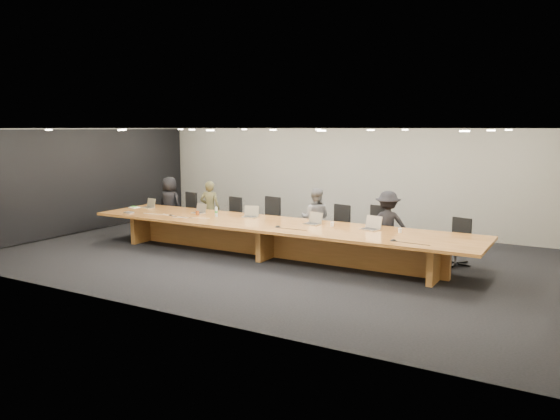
{
  "coord_description": "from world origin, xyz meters",
  "views": [
    {
      "loc": [
        5.99,
        -10.11,
        2.82
      ],
      "look_at": [
        0.0,
        0.3,
        1.0
      ],
      "focal_mm": 35.0,
      "sensor_mm": 36.0,
      "label": 1
    }
  ],
  "objects_px": {
    "chair_left": "(230,217)",
    "paper_cup_far": "(400,230)",
    "person_a": "(170,204)",
    "water_bottle": "(216,212)",
    "mic_center": "(278,226)",
    "person_c": "(315,218)",
    "person_d": "(388,225)",
    "paper_cup_near": "(332,224)",
    "chair_far_right": "(456,242)",
    "amber_mug": "(197,213)",
    "laptop_a": "(148,203)",
    "laptop_e": "(370,223)",
    "laptop_b": "(198,208)",
    "person_b": "(210,208)",
    "laptop_d": "(312,218)",
    "chair_far_left": "(185,212)",
    "chair_mid_left": "(267,219)",
    "mic_right": "(393,240)",
    "conference_table": "(273,233)",
    "chair_right": "(375,230)",
    "av_box": "(129,212)",
    "chair_mid_right": "(336,227)",
    "mic_left": "(171,215)",
    "laptop_c": "(250,212)"
  },
  "relations": [
    {
      "from": "person_b",
      "to": "av_box",
      "type": "xyz_separation_m",
      "value": [
        -1.13,
        -1.76,
        0.04
      ]
    },
    {
      "from": "chair_far_left",
      "to": "laptop_b",
      "type": "relative_size",
      "value": 3.67
    },
    {
      "from": "person_d",
      "to": "paper_cup_near",
      "type": "height_order",
      "value": "person_d"
    },
    {
      "from": "person_b",
      "to": "mic_center",
      "type": "bearing_deg",
      "value": 132.09
    },
    {
      "from": "person_b",
      "to": "conference_table",
      "type": "bearing_deg",
      "value": 135.58
    },
    {
      "from": "chair_mid_left",
      "to": "mic_right",
      "type": "height_order",
      "value": "chair_mid_left"
    },
    {
      "from": "person_c",
      "to": "laptop_d",
      "type": "relative_size",
      "value": 4.16
    },
    {
      "from": "chair_left",
      "to": "paper_cup_far",
      "type": "xyz_separation_m",
      "value": [
        4.85,
        -1.04,
        0.27
      ]
    },
    {
      "from": "laptop_a",
      "to": "av_box",
      "type": "distance_m",
      "value": 0.92
    },
    {
      "from": "chair_far_left",
      "to": "laptop_a",
      "type": "relative_size",
      "value": 3.48
    },
    {
      "from": "paper_cup_far",
      "to": "mic_center",
      "type": "height_order",
      "value": "paper_cup_far"
    },
    {
      "from": "person_b",
      "to": "laptop_b",
      "type": "distance_m",
      "value": 1.01
    },
    {
      "from": "mic_right",
      "to": "person_b",
      "type": "bearing_deg",
      "value": 162.56
    },
    {
      "from": "mic_right",
      "to": "paper_cup_near",
      "type": "bearing_deg",
      "value": 153.3
    },
    {
      "from": "chair_mid_right",
      "to": "person_c",
      "type": "relative_size",
      "value": 0.75
    },
    {
      "from": "chair_left",
      "to": "person_b",
      "type": "distance_m",
      "value": 0.59
    },
    {
      "from": "mic_center",
      "to": "laptop_d",
      "type": "bearing_deg",
      "value": 54.4
    },
    {
      "from": "person_a",
      "to": "water_bottle",
      "type": "distance_m",
      "value": 2.69
    },
    {
      "from": "mic_center",
      "to": "person_c",
      "type": "bearing_deg",
      "value": 87.57
    },
    {
      "from": "laptop_d",
      "to": "water_bottle",
      "type": "distance_m",
      "value": 2.44
    },
    {
      "from": "amber_mug",
      "to": "chair_mid_right",
      "type": "bearing_deg",
      "value": 21.94
    },
    {
      "from": "laptop_e",
      "to": "laptop_b",
      "type": "bearing_deg",
      "value": -165.98
    },
    {
      "from": "chair_left",
      "to": "chair_mid_left",
      "type": "xyz_separation_m",
      "value": [
        1.18,
        -0.1,
        0.05
      ]
    },
    {
      "from": "person_d",
      "to": "laptop_e",
      "type": "xyz_separation_m",
      "value": [
        -0.08,
        -0.87,
        0.16
      ]
    },
    {
      "from": "conference_table",
      "to": "chair_right",
      "type": "height_order",
      "value": "chair_right"
    },
    {
      "from": "paper_cup_near",
      "to": "mic_left",
      "type": "relative_size",
      "value": 0.88
    },
    {
      "from": "amber_mug",
      "to": "chair_left",
      "type": "bearing_deg",
      "value": 89.03
    },
    {
      "from": "person_c",
      "to": "mic_right",
      "type": "bearing_deg",
      "value": 127.17
    },
    {
      "from": "laptop_d",
      "to": "amber_mug",
      "type": "bearing_deg",
      "value": -164.31
    },
    {
      "from": "paper_cup_near",
      "to": "paper_cup_far",
      "type": "distance_m",
      "value": 1.46
    },
    {
      "from": "chair_mid_left",
      "to": "chair_right",
      "type": "bearing_deg",
      "value": 10.79
    },
    {
      "from": "amber_mug",
      "to": "laptop_b",
      "type": "bearing_deg",
      "value": 123.83
    },
    {
      "from": "conference_table",
      "to": "mic_right",
      "type": "relative_size",
      "value": 70.4
    },
    {
      "from": "chair_far_left",
      "to": "paper_cup_near",
      "type": "bearing_deg",
      "value": 4.12
    },
    {
      "from": "chair_left",
      "to": "laptop_a",
      "type": "height_order",
      "value": "chair_left"
    },
    {
      "from": "laptop_d",
      "to": "av_box",
      "type": "bearing_deg",
      "value": -158.87
    },
    {
      "from": "mic_center",
      "to": "laptop_e",
      "type": "bearing_deg",
      "value": 20.74
    },
    {
      "from": "conference_table",
      "to": "mic_center",
      "type": "relative_size",
      "value": 67.14
    },
    {
      "from": "laptop_d",
      "to": "mic_right",
      "type": "bearing_deg",
      "value": -10.34
    },
    {
      "from": "chair_left",
      "to": "person_b",
      "type": "relative_size",
      "value": 0.72
    },
    {
      "from": "chair_mid_left",
      "to": "mic_center",
      "type": "relative_size",
      "value": 8.53
    },
    {
      "from": "chair_far_left",
      "to": "chair_left",
      "type": "xyz_separation_m",
      "value": [
        1.39,
        0.14,
        -0.03
      ]
    },
    {
      "from": "mic_left",
      "to": "chair_right",
      "type": "bearing_deg",
      "value": 19.24
    },
    {
      "from": "chair_far_left",
      "to": "laptop_c",
      "type": "xyz_separation_m",
      "value": [
        2.63,
        -0.82,
        0.33
      ]
    },
    {
      "from": "laptop_e",
      "to": "paper_cup_far",
      "type": "relative_size",
      "value": 4.09
    },
    {
      "from": "chair_far_right",
      "to": "laptop_d",
      "type": "bearing_deg",
      "value": -145.06
    },
    {
      "from": "chair_right",
      "to": "chair_left",
      "type": "bearing_deg",
      "value": -174.89
    },
    {
      "from": "chair_far_right",
      "to": "amber_mug",
      "type": "distance_m",
      "value": 5.91
    },
    {
      "from": "chair_far_right",
      "to": "paper_cup_far",
      "type": "bearing_deg",
      "value": -117.81
    },
    {
      "from": "paper_cup_far",
      "to": "chair_far_left",
      "type": "bearing_deg",
      "value": 171.75
    }
  ]
}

